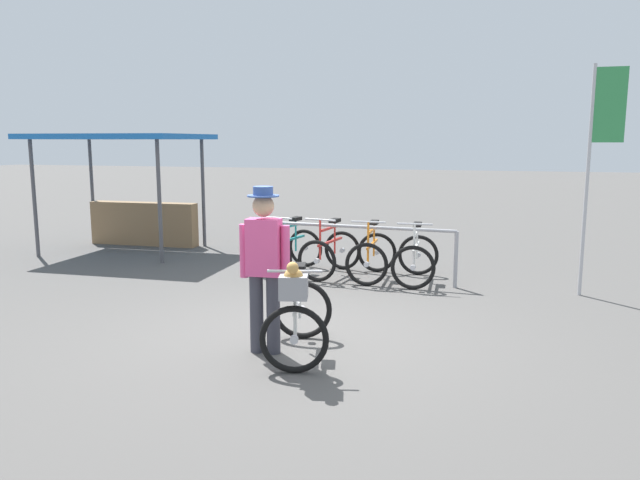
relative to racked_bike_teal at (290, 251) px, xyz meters
The scene contains 10 objects.
ground_plane 3.35m from the racked_bike_teal, 70.35° to the right, with size 80.00×80.00×0.00m, color #514F4C.
bike_rack_rail 1.21m from the racked_bike_teal, 12.32° to the right, with size 3.20×0.25×0.88m.
racked_bike_teal is the anchor object (origin of this frame).
racked_bike_red 0.70m from the racked_bike_teal, ahead, with size 0.83×1.18×0.97m.
racked_bike_orange 1.40m from the racked_bike_teal, ahead, with size 0.69×1.12×0.97m.
racked_bike_white 2.10m from the racked_bike_teal, ahead, with size 0.71×1.12×0.97m.
featured_bicycle 4.09m from the racked_bike_teal, 70.35° to the right, with size 0.89×1.25×1.09m.
person_with_featured_bike 3.93m from the racked_bike_teal, 75.19° to the right, with size 0.53×0.32×1.72m.
market_stall 4.16m from the racked_bike_teal, 160.93° to the left, with size 3.17×2.39×2.30m.
banner_flag 4.95m from the racked_bike_teal, ahead, with size 0.45×0.05×3.20m.
Camera 1 is at (2.07, -6.27, 2.18)m, focal length 34.07 mm.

